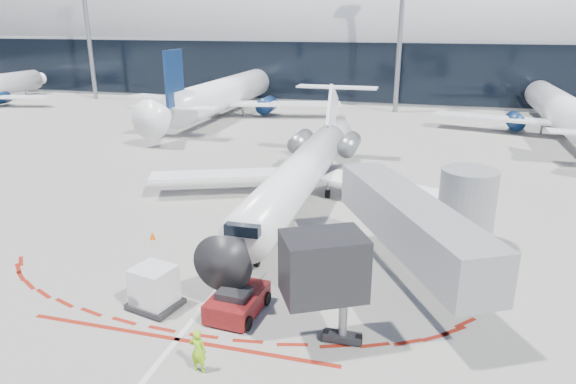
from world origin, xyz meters
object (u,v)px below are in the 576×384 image
(pushback_tug, at_px, (237,301))
(ramp_worker, at_px, (198,351))
(regional_jet, at_px, (304,170))
(uld_container, at_px, (154,288))

(pushback_tug, bearing_deg, ramp_worker, -84.99)
(regional_jet, height_order, uld_container, regional_jet)
(ramp_worker, bearing_deg, uld_container, -40.71)
(ramp_worker, height_order, uld_container, uld_container)
(regional_jet, distance_m, pushback_tug, 15.58)
(regional_jet, xyz_separation_m, ramp_worker, (0.61, -19.71, -1.57))
(regional_jet, distance_m, ramp_worker, 19.78)
(ramp_worker, bearing_deg, pushback_tug, -87.05)
(ramp_worker, distance_m, uld_container, 5.34)
(pushback_tug, distance_m, ramp_worker, 4.26)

